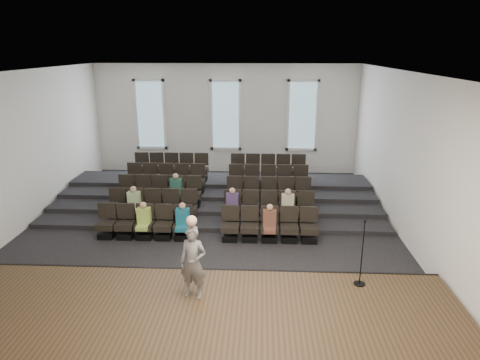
# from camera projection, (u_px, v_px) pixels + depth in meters

# --- Properties ---
(ground) EXTENTS (14.00, 14.00, 0.00)m
(ground) POSITION_uv_depth(u_px,v_px,m) (209.00, 232.00, 13.76)
(ground) COLOR black
(ground) RESTS_ON ground
(ceiling) EXTENTS (12.00, 14.00, 0.02)m
(ceiling) POSITION_uv_depth(u_px,v_px,m) (205.00, 71.00, 12.27)
(ceiling) COLOR white
(ceiling) RESTS_ON ground
(wall_back) EXTENTS (12.00, 0.04, 5.00)m
(wall_back) POSITION_uv_depth(u_px,v_px,m) (226.00, 119.00, 19.71)
(wall_back) COLOR silver
(wall_back) RESTS_ON ground
(wall_front) EXTENTS (12.00, 0.04, 5.00)m
(wall_front) POSITION_uv_depth(u_px,v_px,m) (149.00, 271.00, 6.32)
(wall_front) COLOR silver
(wall_front) RESTS_ON ground
(wall_left) EXTENTS (0.04, 14.00, 5.00)m
(wall_left) POSITION_uv_depth(u_px,v_px,m) (15.00, 154.00, 13.30)
(wall_left) COLOR silver
(wall_left) RESTS_ON ground
(wall_right) EXTENTS (0.04, 14.00, 5.00)m
(wall_right) POSITION_uv_depth(u_px,v_px,m) (408.00, 159.00, 12.73)
(wall_right) COLOR silver
(wall_right) RESTS_ON ground
(stage) EXTENTS (11.80, 3.60, 0.50)m
(stage) POSITION_uv_depth(u_px,v_px,m) (179.00, 322.00, 8.82)
(stage) COLOR #46331E
(stage) RESTS_ON ground
(stage_lip) EXTENTS (11.80, 0.06, 0.52)m
(stage_lip) POSITION_uv_depth(u_px,v_px,m) (193.00, 278.00, 10.51)
(stage_lip) COLOR black
(stage_lip) RESTS_ON ground
(risers) EXTENTS (11.80, 4.80, 0.60)m
(risers) POSITION_uv_depth(u_px,v_px,m) (219.00, 194.00, 16.72)
(risers) COLOR black
(risers) RESTS_ON ground
(seating_rows) EXTENTS (6.80, 4.70, 1.67)m
(seating_rows) POSITION_uv_depth(u_px,v_px,m) (214.00, 196.00, 15.03)
(seating_rows) COLOR black
(seating_rows) RESTS_ON ground
(windows) EXTENTS (8.44, 0.10, 3.24)m
(windows) POSITION_uv_depth(u_px,v_px,m) (226.00, 115.00, 19.59)
(windows) COLOR white
(windows) RESTS_ON wall_back
(audience) EXTENTS (5.45, 2.64, 1.10)m
(audience) POSITION_uv_depth(u_px,v_px,m) (203.00, 207.00, 13.68)
(audience) COLOR #A1C44E
(audience) RESTS_ON seating_rows
(speaker) EXTENTS (0.66, 0.51, 1.62)m
(speaker) POSITION_uv_depth(u_px,v_px,m) (193.00, 262.00, 9.06)
(speaker) COLOR #615E5C
(speaker) RESTS_ON stage
(mic_stand) EXTENTS (0.26, 0.26, 1.58)m
(mic_stand) POSITION_uv_depth(u_px,v_px,m) (361.00, 266.00, 9.62)
(mic_stand) COLOR black
(mic_stand) RESTS_ON stage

